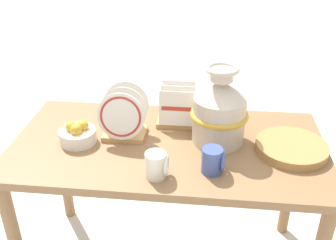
# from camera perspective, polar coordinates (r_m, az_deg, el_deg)

# --- Properties ---
(display_table) EXTENTS (1.31, 0.67, 0.71)m
(display_table) POSITION_cam_1_polar(r_m,az_deg,el_deg) (1.71, 0.00, -6.01)
(display_table) COLOR olive
(display_table) RESTS_ON ground_plane
(ceramic_vase) EXTENTS (0.24, 0.24, 0.33)m
(ceramic_vase) POSITION_cam_1_polar(r_m,az_deg,el_deg) (1.61, 7.49, 1.46)
(ceramic_vase) COLOR beige
(ceramic_vase) RESTS_ON display_table
(dish_rack_round_plates) EXTENTS (0.20, 0.16, 0.22)m
(dish_rack_round_plates) POSITION_cam_1_polar(r_m,az_deg,el_deg) (1.66, -6.47, 0.16)
(dish_rack_round_plates) COLOR tan
(dish_rack_round_plates) RESTS_ON display_table
(dish_rack_square_plates) EXTENTS (0.18, 0.15, 0.18)m
(dish_rack_square_plates) POSITION_cam_1_polar(r_m,az_deg,el_deg) (1.78, 1.36, 1.19)
(dish_rack_square_plates) COLOR tan
(dish_rack_square_plates) RESTS_ON display_table
(wicker_charger_stack) EXTENTS (0.29, 0.29, 0.04)m
(wicker_charger_stack) POSITION_cam_1_polar(r_m,az_deg,el_deg) (1.67, 17.49, -3.85)
(wicker_charger_stack) COLOR #AD7F47
(wicker_charger_stack) RESTS_ON display_table
(mug_cream_glaze) EXTENTS (0.09, 0.08, 0.10)m
(mug_cream_glaze) POSITION_cam_1_polar(r_m,az_deg,el_deg) (1.44, -1.61, -6.56)
(mug_cream_glaze) COLOR silver
(mug_cream_glaze) RESTS_ON display_table
(mug_cobalt_glaze) EXTENTS (0.09, 0.08, 0.10)m
(mug_cobalt_glaze) POSITION_cam_1_polar(r_m,az_deg,el_deg) (1.47, 6.58, -5.85)
(mug_cobalt_glaze) COLOR #42569E
(mug_cobalt_glaze) RESTS_ON display_table
(fruit_bowl) EXTENTS (0.15, 0.15, 0.10)m
(fruit_bowl) POSITION_cam_1_polar(r_m,az_deg,el_deg) (1.68, -12.97, -2.02)
(fruit_bowl) COLOR white
(fruit_bowl) RESTS_ON display_table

